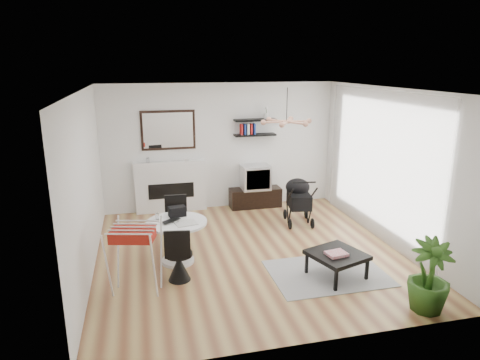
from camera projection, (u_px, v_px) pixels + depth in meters
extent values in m
plane|color=brown|center=(249.00, 253.00, 7.21)|extent=(5.00, 5.00, 0.00)
plane|color=white|center=(251.00, 89.00, 6.50)|extent=(5.00, 5.00, 0.00)
plane|color=white|center=(220.00, 147.00, 9.20)|extent=(5.00, 0.00, 5.00)
plane|color=white|center=(86.00, 185.00, 6.29)|extent=(0.00, 5.00, 5.00)
plane|color=white|center=(389.00, 167.00, 7.42)|extent=(0.00, 5.00, 5.00)
cube|color=white|center=(378.00, 165.00, 7.58)|extent=(0.04, 3.60, 2.60)
cube|color=white|center=(171.00, 187.00, 9.09)|extent=(1.50, 0.15, 1.10)
cube|color=black|center=(171.00, 191.00, 9.05)|extent=(0.95, 0.06, 0.32)
cube|color=black|center=(168.00, 130.00, 8.83)|extent=(1.12, 0.03, 0.82)
cube|color=white|center=(168.00, 130.00, 8.82)|extent=(1.02, 0.01, 0.72)
cube|color=black|center=(255.00, 135.00, 9.18)|extent=(0.90, 0.25, 0.04)
cube|color=black|center=(255.00, 120.00, 9.09)|extent=(0.90, 0.25, 0.04)
cube|color=black|center=(255.00, 198.00, 9.47)|extent=(1.13, 0.39, 0.42)
cube|color=silver|center=(255.00, 177.00, 9.34)|extent=(0.61, 0.53, 0.53)
cube|color=black|center=(258.00, 180.00, 9.10)|extent=(0.52, 0.01, 0.43)
cylinder|color=white|center=(178.00, 260.00, 6.86)|extent=(0.51, 0.51, 0.06)
cylinder|color=white|center=(177.00, 241.00, 6.77)|extent=(0.13, 0.13, 0.61)
cylinder|color=white|center=(177.00, 222.00, 6.69)|extent=(0.96, 0.96, 0.04)
imported|color=black|center=(173.00, 222.00, 6.63)|extent=(0.38, 0.36, 0.03)
cube|color=black|center=(177.00, 211.00, 6.89)|extent=(0.29, 0.21, 0.16)
cube|color=white|center=(186.00, 223.00, 6.59)|extent=(0.37, 0.33, 0.01)
cylinder|color=white|center=(157.00, 216.00, 6.76)|extent=(0.06, 0.06, 0.10)
cylinder|color=black|center=(177.00, 223.00, 7.34)|extent=(0.42, 0.42, 0.05)
cone|color=black|center=(178.00, 236.00, 7.40)|extent=(0.34, 0.34, 0.40)
cube|color=black|center=(176.00, 207.00, 7.46)|extent=(0.38, 0.05, 0.43)
cylinder|color=black|center=(179.00, 254.00, 6.20)|extent=(0.40, 0.40, 0.05)
cone|color=black|center=(179.00, 268.00, 6.26)|extent=(0.33, 0.33, 0.38)
cube|color=black|center=(177.00, 245.00, 5.97)|extent=(0.37, 0.09, 0.41)
cube|color=maroon|center=(134.00, 233.00, 5.74)|extent=(0.63, 0.46, 0.15)
cube|color=black|center=(299.00, 200.00, 8.42)|extent=(0.49, 0.66, 0.28)
ellipsoid|color=black|center=(298.00, 187.00, 8.54)|extent=(0.48, 0.48, 0.34)
cylinder|color=black|center=(304.00, 182.00, 7.93)|extent=(0.44, 0.10, 0.03)
torus|color=black|center=(285.00, 214.00, 8.78)|extent=(0.08, 0.22, 0.21)
torus|color=black|center=(306.00, 214.00, 8.81)|extent=(0.08, 0.22, 0.21)
torus|color=black|center=(290.00, 224.00, 8.24)|extent=(0.08, 0.22, 0.21)
torus|color=black|center=(312.00, 224.00, 8.27)|extent=(0.08, 0.22, 0.21)
cube|color=#9B9B9B|center=(327.00, 273.00, 6.49)|extent=(1.73, 1.25, 0.01)
cube|color=black|center=(337.00, 255.00, 6.31)|extent=(0.92, 0.92, 0.06)
cube|color=black|center=(336.00, 280.00, 5.95)|extent=(0.04, 0.04, 0.31)
cube|color=black|center=(367.00, 269.00, 6.26)|extent=(0.04, 0.04, 0.31)
cube|color=black|center=(307.00, 263.00, 6.45)|extent=(0.04, 0.04, 0.31)
cube|color=black|center=(337.00, 254.00, 6.77)|extent=(0.04, 0.04, 0.31)
cube|color=#CE3348|center=(336.00, 254.00, 6.23)|extent=(0.32, 0.27, 0.04)
imported|color=#295117|center=(429.00, 276.00, 5.42)|extent=(0.63, 0.63, 0.96)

